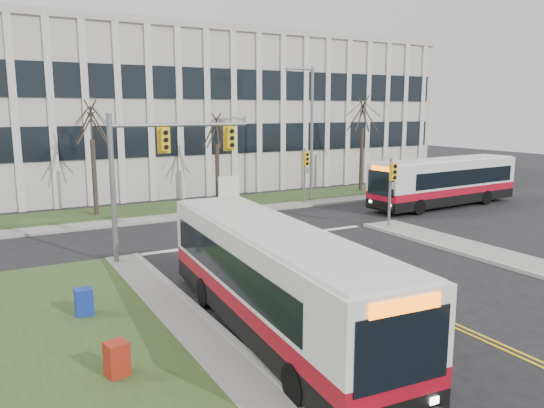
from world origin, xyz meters
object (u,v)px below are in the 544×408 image
at_px(bus_main, 273,282).
at_px(newspaper_box_blue, 84,304).
at_px(newspaper_box_red, 117,361).
at_px(directory_sign, 229,188).
at_px(streetlight, 310,127).
at_px(bus_cross, 444,183).

distance_m(bus_main, newspaper_box_blue, 5.99).
bearing_deg(newspaper_box_red, directory_sign, 46.79).
bearing_deg(bus_main, newspaper_box_red, -168.73).
bearing_deg(newspaper_box_blue, newspaper_box_red, -91.01).
height_order(streetlight, bus_cross, streetlight).
height_order(bus_main, newspaper_box_red, bus_main).
relative_size(streetlight, directory_sign, 4.60).
relative_size(bus_cross, newspaper_box_red, 12.21).
bearing_deg(streetlight, newspaper_box_red, -133.19).
bearing_deg(bus_cross, bus_main, -62.26).
distance_m(directory_sign, newspaper_box_blue, 19.74).
relative_size(newspaper_box_blue, newspaper_box_red, 1.00).
bearing_deg(newspaper_box_blue, directory_sign, 51.52).
height_order(bus_main, bus_cross, bus_cross).
relative_size(directory_sign, newspaper_box_red, 2.11).
bearing_deg(streetlight, bus_cross, -40.35).
bearing_deg(streetlight, newspaper_box_blue, -140.69).
bearing_deg(streetlight, bus_main, -125.63).
relative_size(directory_sign, newspaper_box_blue, 2.11).
height_order(streetlight, directory_sign, streetlight).
relative_size(streetlight, newspaper_box_blue, 9.68).
height_order(streetlight, newspaper_box_blue, streetlight).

